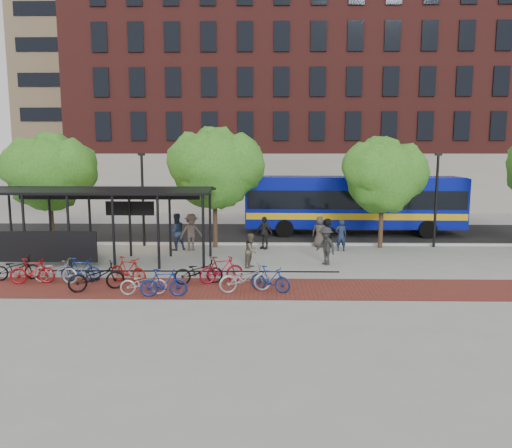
{
  "coord_description": "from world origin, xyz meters",
  "views": [
    {
      "loc": [
        -0.21,
        -23.54,
        5.22
      ],
      "look_at": [
        -0.73,
        1.18,
        1.6
      ],
      "focal_mm": 35.0,
      "sensor_mm": 36.0,
      "label": 1
    }
  ],
  "objects_px": {
    "bike_7": "(164,283)",
    "bike_10": "(245,278)",
    "tree_b": "(216,165)",
    "pedestrian_7": "(341,235)",
    "lamp_post_left": "(143,197)",
    "pedestrian_6": "(320,232)",
    "pedestrian_9": "(326,246)",
    "tree_c": "(384,173)",
    "pedestrian_8": "(251,251)",
    "bike_0": "(16,268)",
    "bike_9": "(221,270)",
    "pedestrian_4": "(264,233)",
    "tree_a": "(51,169)",
    "bike_8": "(199,271)",
    "pedestrian_5": "(327,232)",
    "bike_11": "(270,279)",
    "bike_4": "(96,277)",
    "pedestrian_3": "(191,232)",
    "bike_2": "(55,271)",
    "bike_3": "(81,270)",
    "bike_6": "(143,283)",
    "lamp_post_right": "(436,197)",
    "bus_shelter": "(97,199)",
    "bike_5": "(128,270)",
    "pedestrian_2": "(176,232)",
    "bus": "(353,201)",
    "bike_1": "(32,271)"
  },
  "relations": [
    {
      "from": "tree_a",
      "to": "pedestrian_4",
      "type": "bearing_deg",
      "value": -2.3
    },
    {
      "from": "pedestrian_9",
      "to": "tree_c",
      "type": "bearing_deg",
      "value": 104.29
    },
    {
      "from": "bike_8",
      "to": "bus",
      "type": "bearing_deg",
      "value": -47.07
    },
    {
      "from": "tree_b",
      "to": "bike_5",
      "type": "distance_m",
      "value": 9.05
    },
    {
      "from": "pedestrian_4",
      "to": "tree_c",
      "type": "bearing_deg",
      "value": 38.75
    },
    {
      "from": "bike_8",
      "to": "pedestrian_9",
      "type": "relative_size",
      "value": 1.09
    },
    {
      "from": "bike_10",
      "to": "pedestrian_8",
      "type": "relative_size",
      "value": 1.29
    },
    {
      "from": "tree_a",
      "to": "bike_8",
      "type": "relative_size",
      "value": 3.2
    },
    {
      "from": "bike_2",
      "to": "pedestrian_7",
      "type": "bearing_deg",
      "value": -53.87
    },
    {
      "from": "bike_7",
      "to": "pedestrian_2",
      "type": "distance_m",
      "value": 8.64
    },
    {
      "from": "bike_0",
      "to": "pedestrian_6",
      "type": "height_order",
      "value": "pedestrian_6"
    },
    {
      "from": "bike_0",
      "to": "bike_9",
      "type": "relative_size",
      "value": 1.03
    },
    {
      "from": "tree_b",
      "to": "pedestrian_7",
      "type": "relative_size",
      "value": 3.86
    },
    {
      "from": "pedestrian_7",
      "to": "bike_6",
      "type": "bearing_deg",
      "value": 42.91
    },
    {
      "from": "bike_6",
      "to": "pedestrian_5",
      "type": "height_order",
      "value": "pedestrian_5"
    },
    {
      "from": "bike_2",
      "to": "bike_3",
      "type": "xyz_separation_m",
      "value": [
        0.94,
        0.22,
        -0.0
      ]
    },
    {
      "from": "pedestrian_3",
      "to": "pedestrian_8",
      "type": "relative_size",
      "value": 1.26
    },
    {
      "from": "bike_2",
      "to": "bike_8",
      "type": "height_order",
      "value": "bike_8"
    },
    {
      "from": "tree_b",
      "to": "bike_7",
      "type": "relative_size",
      "value": 3.79
    },
    {
      "from": "bike_3",
      "to": "bike_6",
      "type": "bearing_deg",
      "value": -121.1
    },
    {
      "from": "tree_a",
      "to": "bus",
      "type": "relative_size",
      "value": 0.46
    },
    {
      "from": "bus_shelter",
      "to": "bike_9",
      "type": "bearing_deg",
      "value": -31.04
    },
    {
      "from": "pedestrian_2",
      "to": "pedestrian_8",
      "type": "bearing_deg",
      "value": 105.13
    },
    {
      "from": "pedestrian_5",
      "to": "bike_11",
      "type": "bearing_deg",
      "value": 85.91
    },
    {
      "from": "tree_c",
      "to": "lamp_post_left",
      "type": "distance_m",
      "value": 13.16
    },
    {
      "from": "bike_4",
      "to": "bike_10",
      "type": "height_order",
      "value": "bike_4"
    },
    {
      "from": "lamp_post_right",
      "to": "bike_1",
      "type": "distance_m",
      "value": 20.29
    },
    {
      "from": "bike_10",
      "to": "pedestrian_4",
      "type": "xyz_separation_m",
      "value": [
        0.66,
        8.31,
        0.35
      ]
    },
    {
      "from": "bike_0",
      "to": "pedestrian_5",
      "type": "height_order",
      "value": "pedestrian_5"
    },
    {
      "from": "lamp_post_left",
      "to": "bike_11",
      "type": "relative_size",
      "value": 3.18
    },
    {
      "from": "pedestrian_6",
      "to": "pedestrian_8",
      "type": "bearing_deg",
      "value": 69.55
    },
    {
      "from": "bike_4",
      "to": "bike_9",
      "type": "distance_m",
      "value": 4.76
    },
    {
      "from": "lamp_post_left",
      "to": "pedestrian_3",
      "type": "height_order",
      "value": "lamp_post_left"
    },
    {
      "from": "pedestrian_3",
      "to": "lamp_post_right",
      "type": "bearing_deg",
      "value": -19.98
    },
    {
      "from": "bike_9",
      "to": "pedestrian_5",
      "type": "distance_m",
      "value": 9.31
    },
    {
      "from": "bike_9",
      "to": "pedestrian_2",
      "type": "relative_size",
      "value": 0.92
    },
    {
      "from": "tree_b",
      "to": "pedestrian_7",
      "type": "bearing_deg",
      "value": -8.39
    },
    {
      "from": "pedestrian_6",
      "to": "bike_8",
      "type": "bearing_deg",
      "value": 69.93
    },
    {
      "from": "lamp_post_right",
      "to": "bike_3",
      "type": "distance_m",
      "value": 18.51
    },
    {
      "from": "tree_b",
      "to": "pedestrian_9",
      "type": "bearing_deg",
      "value": -37.69
    },
    {
      "from": "tree_b",
      "to": "pedestrian_6",
      "type": "bearing_deg",
      "value": 0.71
    },
    {
      "from": "tree_c",
      "to": "bike_10",
      "type": "xyz_separation_m",
      "value": [
        -7.08,
        -8.77,
        -3.53
      ]
    },
    {
      "from": "bus_shelter",
      "to": "pedestrian_7",
      "type": "relative_size",
      "value": 6.33
    },
    {
      "from": "lamp_post_left",
      "to": "pedestrian_6",
      "type": "relative_size",
      "value": 3.0
    },
    {
      "from": "tree_b",
      "to": "lamp_post_left",
      "type": "relative_size",
      "value": 1.26
    },
    {
      "from": "tree_b",
      "to": "bike_11",
      "type": "bearing_deg",
      "value": -71.93
    },
    {
      "from": "bike_7",
      "to": "bike_10",
      "type": "xyz_separation_m",
      "value": [
        2.93,
        0.7,
        0.01
      ]
    },
    {
      "from": "bike_10",
      "to": "bike_11",
      "type": "bearing_deg",
      "value": -104.79
    },
    {
      "from": "pedestrian_7",
      "to": "pedestrian_8",
      "type": "relative_size",
      "value": 1.07
    },
    {
      "from": "bike_3",
      "to": "bike_9",
      "type": "xyz_separation_m",
      "value": [
        5.67,
        -0.05,
        0.05
      ]
    }
  ]
}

